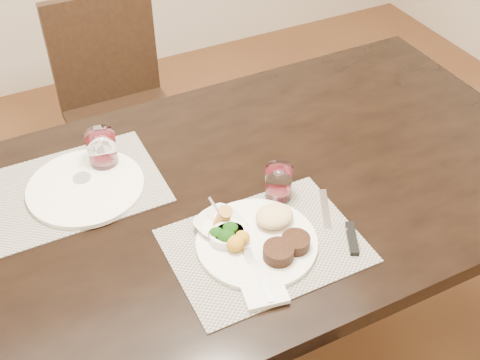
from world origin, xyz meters
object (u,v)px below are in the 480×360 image
far_plate (86,187)px  chair_far (117,99)px  cracker_bowl (220,225)px  wine_glass_near (279,184)px  dinner_plate (262,238)px  steak_knife (345,231)px

far_plate → chair_far: bearing=68.7°
cracker_bowl → wine_glass_near: 0.20m
chair_far → far_plate: (-0.30, -0.76, 0.26)m
chair_far → far_plate: size_ratio=2.87×
cracker_bowl → far_plate: 0.40m
dinner_plate → far_plate: 0.51m
wine_glass_near → far_plate: bearing=150.4°
dinner_plate → cracker_bowl: 0.11m
cracker_bowl → wine_glass_near: wine_glass_near is taller
dinner_plate → wine_glass_near: bearing=35.0°
chair_far → far_plate: bearing=-111.3°
dinner_plate → wine_glass_near: wine_glass_near is taller
cracker_bowl → far_plate: size_ratio=0.48×
cracker_bowl → far_plate: bearing=131.1°
wine_glass_near → steak_knife: bearing=-65.9°
steak_knife → dinner_plate: bearing=-169.7°
steak_knife → cracker_bowl: (-0.27, 0.15, 0.01)m
chair_far → steak_knife: 1.26m
chair_far → wine_glass_near: bearing=-81.4°
dinner_plate → far_plate: (-0.33, 0.39, -0.01)m
chair_far → dinner_plate: 1.18m
dinner_plate → chair_far: bearing=78.6°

